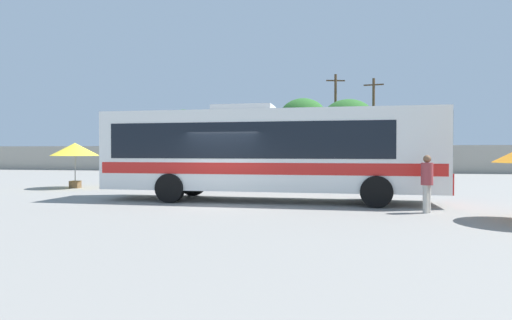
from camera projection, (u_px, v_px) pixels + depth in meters
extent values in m
plane|color=gray|center=(268.00, 183.00, 24.71)|extent=(300.00, 300.00, 0.00)
cube|color=#9E998C|center=(293.00, 159.00, 38.25)|extent=(80.00, 0.30, 2.37)
cube|color=white|center=(268.00, 150.00, 15.66)|extent=(12.11, 2.61, 2.84)
cube|color=black|center=(252.00, 141.00, 15.77)|extent=(9.94, 2.63, 1.25)
cube|color=red|center=(268.00, 167.00, 15.67)|extent=(11.87, 2.63, 0.40)
cube|color=#19212D|center=(444.00, 135.00, 14.48)|extent=(0.05, 2.30, 1.48)
cube|color=red|center=(444.00, 182.00, 14.51)|extent=(0.07, 2.50, 0.68)
cube|color=#B2B2B2|center=(244.00, 109.00, 15.81)|extent=(2.21, 1.41, 0.24)
cylinder|color=black|center=(371.00, 186.00, 16.17)|extent=(1.04, 0.31, 1.04)
cylinder|color=black|center=(376.00, 192.00, 13.76)|extent=(1.04, 0.31, 1.04)
cylinder|color=black|center=(193.00, 183.00, 17.53)|extent=(1.04, 0.31, 1.04)
cylinder|color=black|center=(170.00, 188.00, 15.13)|extent=(1.04, 0.31, 1.04)
cylinder|color=#B7B2A8|center=(428.00, 199.00, 12.64)|extent=(0.16, 0.16, 0.83)
cylinder|color=#B7B2A8|center=(426.00, 199.00, 12.54)|extent=(0.16, 0.16, 0.83)
cylinder|color=#99383D|center=(427.00, 174.00, 12.58)|extent=(0.49, 0.49, 0.66)
sphere|color=brown|center=(427.00, 159.00, 12.57)|extent=(0.23, 0.23, 0.23)
cylinder|color=gray|center=(75.00, 166.00, 21.27)|extent=(0.05, 0.05, 2.20)
cone|color=yellow|center=(75.00, 149.00, 21.25)|extent=(2.33, 2.33, 0.64)
cube|color=brown|center=(75.00, 184.00, 21.28)|extent=(0.49, 0.49, 0.36)
cube|color=navy|center=(174.00, 166.00, 35.54)|extent=(4.42, 2.04, 0.63)
cube|color=black|center=(171.00, 159.00, 35.56)|extent=(2.47, 1.79, 0.52)
cylinder|color=black|center=(192.00, 169.00, 36.25)|extent=(0.65, 0.26, 0.64)
cylinder|color=black|center=(186.00, 170.00, 34.50)|extent=(0.65, 0.26, 0.64)
cylinder|color=black|center=(162.00, 169.00, 36.60)|extent=(0.65, 0.26, 0.64)
cylinder|color=black|center=(155.00, 170.00, 34.85)|extent=(0.65, 0.26, 0.64)
cube|color=red|center=(238.00, 166.00, 34.45)|extent=(4.63, 1.96, 0.66)
cube|color=black|center=(236.00, 159.00, 34.49)|extent=(2.57, 1.74, 0.54)
cylinder|color=black|center=(258.00, 170.00, 35.00)|extent=(0.65, 0.24, 0.64)
cylinder|color=black|center=(253.00, 171.00, 33.28)|extent=(0.65, 0.24, 0.64)
cylinder|color=black|center=(225.00, 170.00, 35.63)|extent=(0.65, 0.24, 0.64)
cylinder|color=black|center=(218.00, 170.00, 33.91)|extent=(0.65, 0.24, 0.64)
cube|color=navy|center=(322.00, 167.00, 33.52)|extent=(4.15, 1.88, 0.61)
cube|color=black|center=(324.00, 160.00, 33.47)|extent=(2.30, 1.70, 0.50)
cylinder|color=black|center=(304.00, 171.00, 32.93)|extent=(0.64, 0.23, 0.64)
cylinder|color=black|center=(307.00, 170.00, 34.65)|extent=(0.64, 0.23, 0.64)
cylinder|color=black|center=(338.00, 171.00, 32.40)|extent=(0.64, 0.23, 0.64)
cylinder|color=black|center=(338.00, 170.00, 34.13)|extent=(0.64, 0.23, 0.64)
cube|color=silver|center=(410.00, 167.00, 32.52)|extent=(4.48, 2.04, 0.66)
cube|color=black|center=(413.00, 159.00, 32.47)|extent=(2.50, 1.79, 0.54)
cylinder|color=black|center=(394.00, 172.00, 31.83)|extent=(0.65, 0.25, 0.64)
cylinder|color=black|center=(390.00, 171.00, 33.58)|extent=(0.65, 0.25, 0.64)
cylinder|color=black|center=(432.00, 172.00, 31.47)|extent=(0.65, 0.25, 0.64)
cylinder|color=black|center=(426.00, 171.00, 33.22)|extent=(0.65, 0.25, 0.64)
cylinder|color=#4C3823|center=(373.00, 125.00, 39.19)|extent=(0.24, 0.24, 8.57)
cube|color=#473321|center=(374.00, 85.00, 39.12)|extent=(1.79, 0.42, 0.12)
cylinder|color=#4C3823|center=(335.00, 123.00, 40.50)|extent=(0.24, 0.24, 9.17)
cube|color=#473321|center=(336.00, 81.00, 40.42)|extent=(1.77, 0.59, 0.12)
cylinder|color=brown|center=(184.00, 154.00, 44.15)|extent=(0.32, 0.32, 3.23)
ellipsoid|color=#2D6628|center=(184.00, 125.00, 44.09)|extent=(3.82, 3.82, 3.25)
cylinder|color=brown|center=(303.00, 153.00, 44.65)|extent=(0.32, 0.32, 3.46)
ellipsoid|color=#2D6628|center=(303.00, 119.00, 44.58)|extent=(5.10, 5.10, 4.33)
cylinder|color=brown|center=(348.00, 157.00, 39.43)|extent=(0.32, 0.32, 2.66)
ellipsoid|color=#2D6628|center=(348.00, 123.00, 39.37)|extent=(5.17, 5.17, 4.39)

